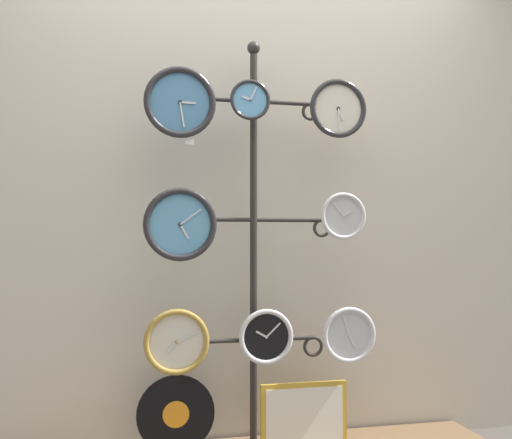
# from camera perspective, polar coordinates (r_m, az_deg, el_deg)

# --- Properties ---
(shop_wall) EXTENTS (4.40, 0.04, 2.80)m
(shop_wall) POSITION_cam_1_polar(r_m,az_deg,el_deg) (2.99, -0.91, 5.54)
(shop_wall) COLOR #BCB2A3
(shop_wall) RESTS_ON ground_plane
(display_stand) EXTENTS (0.77, 0.42, 1.95)m
(display_stand) POSITION_cam_1_polar(r_m,az_deg,el_deg) (2.85, -0.23, -11.08)
(display_stand) COLOR #282623
(display_stand) RESTS_ON ground_plane
(clock_top_left) EXTENTS (0.32, 0.04, 0.32)m
(clock_top_left) POSITION_cam_1_polar(r_m,az_deg,el_deg) (2.72, -7.26, 11.01)
(clock_top_left) COLOR #4C84B2
(clock_top_center) EXTENTS (0.19, 0.04, 0.19)m
(clock_top_center) POSITION_cam_1_polar(r_m,az_deg,el_deg) (2.78, -0.59, 11.30)
(clock_top_center) COLOR #60A8DB
(clock_top_right) EXTENTS (0.28, 0.04, 0.28)m
(clock_top_right) POSITION_cam_1_polar(r_m,az_deg,el_deg) (2.90, 7.80, 10.42)
(clock_top_right) COLOR silver
(clock_middle_left) EXTENTS (0.32, 0.04, 0.32)m
(clock_middle_left) POSITION_cam_1_polar(r_m,az_deg,el_deg) (2.64, -7.24, -0.47)
(clock_middle_left) COLOR #60A8DB
(clock_middle_right) EXTENTS (0.22, 0.04, 0.22)m
(clock_middle_right) POSITION_cam_1_polar(r_m,az_deg,el_deg) (2.83, 8.28, 0.32)
(clock_middle_right) COLOR silver
(clock_bottom_left) EXTENTS (0.29, 0.04, 0.29)m
(clock_bottom_left) POSITION_cam_1_polar(r_m,az_deg,el_deg) (2.71, -7.58, -11.48)
(clock_bottom_left) COLOR silver
(clock_bottom_center) EXTENTS (0.25, 0.04, 0.25)m
(clock_bottom_center) POSITION_cam_1_polar(r_m,az_deg,el_deg) (2.76, 0.96, -11.10)
(clock_bottom_center) COLOR black
(clock_bottom_right) EXTENTS (0.26, 0.04, 0.26)m
(clock_bottom_right) POSITION_cam_1_polar(r_m,az_deg,el_deg) (2.86, 8.83, -10.81)
(clock_bottom_right) COLOR silver
(vinyl_record) EXTENTS (0.35, 0.01, 0.35)m
(vinyl_record) POSITION_cam_1_polar(r_m,az_deg,el_deg) (2.82, -7.64, -17.91)
(vinyl_record) COLOR black
(vinyl_record) RESTS_ON low_shelf
(picture_frame) EXTENTS (0.41, 0.02, 0.29)m
(picture_frame) POSITION_cam_1_polar(r_m,az_deg,el_deg) (2.91, 4.61, -18.01)
(picture_frame) COLOR gold
(picture_frame) RESTS_ON low_shelf
(price_tag_upper) EXTENTS (0.04, 0.00, 0.03)m
(price_tag_upper) POSITION_cam_1_polar(r_m,az_deg,el_deg) (2.69, -6.34, 7.42)
(price_tag_upper) COLOR white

